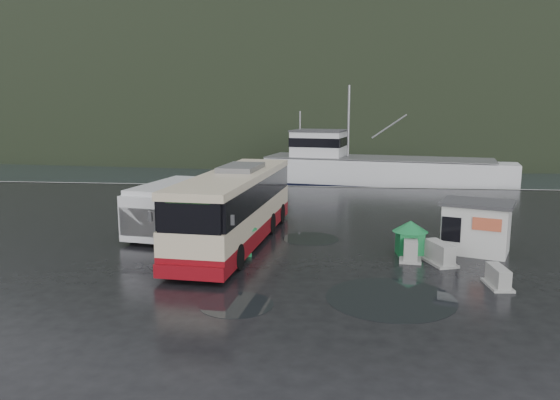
# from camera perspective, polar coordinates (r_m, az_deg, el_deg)

# --- Properties ---
(ground) EXTENTS (160.00, 160.00, 0.00)m
(ground) POSITION_cam_1_polar(r_m,az_deg,el_deg) (23.77, -3.90, -5.69)
(ground) COLOR black
(ground) RESTS_ON ground
(harbor_water) EXTENTS (300.00, 180.00, 0.02)m
(harbor_water) POSITION_cam_1_polar(r_m,az_deg,el_deg) (132.75, 4.30, 7.19)
(harbor_water) COLOR black
(harbor_water) RESTS_ON ground
(quay_edge) EXTENTS (160.00, 0.60, 1.50)m
(quay_edge) POSITION_cam_1_polar(r_m,az_deg,el_deg) (43.20, 0.64, 1.45)
(quay_edge) COLOR #999993
(quay_edge) RESTS_ON ground
(headland) EXTENTS (780.00, 540.00, 570.00)m
(headland) POSITION_cam_1_polar(r_m,az_deg,el_deg) (272.68, 7.33, 8.56)
(headland) COLOR black
(headland) RESTS_ON ground
(coach_bus) EXTENTS (4.26, 12.87, 3.58)m
(coach_bus) POSITION_cam_1_polar(r_m,az_deg,el_deg) (25.79, -4.58, -4.44)
(coach_bus) COLOR beige
(coach_bus) RESTS_ON ground
(white_van) EXTENTS (3.13, 6.39, 2.56)m
(white_van) POSITION_cam_1_polar(r_m,az_deg,el_deg) (28.20, -11.42, -3.35)
(white_van) COLOR silver
(white_van) RESTS_ON ground
(waste_bin_left) EXTENTS (1.30, 1.30, 1.59)m
(waste_bin_left) POSITION_cam_1_polar(r_m,az_deg,el_deg) (23.88, -4.30, -5.62)
(waste_bin_left) COLOR #147638
(waste_bin_left) RESTS_ON ground
(waste_bin_right) EXTENTS (1.17, 1.17, 1.51)m
(waste_bin_right) POSITION_cam_1_polar(r_m,az_deg,el_deg) (24.25, 13.35, -5.62)
(waste_bin_right) COLOR #147638
(waste_bin_right) RESTS_ON ground
(dome_tent) EXTENTS (3.01, 3.49, 1.15)m
(dome_tent) POSITION_cam_1_polar(r_m,az_deg,el_deg) (21.95, -8.36, -7.11)
(dome_tent) COLOR #292D1B
(dome_tent) RESTS_ON ground
(ticket_kiosk) EXTENTS (3.52, 3.12, 2.28)m
(ticket_kiosk) POSITION_cam_1_polar(r_m,az_deg,el_deg) (25.50, 19.67, -5.17)
(ticket_kiosk) COLOR silver
(ticket_kiosk) RESTS_ON ground
(jersey_barrier_a) EXTENTS (1.39, 1.94, 0.87)m
(jersey_barrier_a) POSITION_cam_1_polar(r_m,az_deg,el_deg) (23.36, 16.26, -6.35)
(jersey_barrier_a) COLOR #999993
(jersey_barrier_a) RESTS_ON ground
(jersey_barrier_b) EXTENTS (0.84, 1.51, 0.73)m
(jersey_barrier_b) POSITION_cam_1_polar(r_m,az_deg,el_deg) (21.16, 21.76, -8.39)
(jersey_barrier_b) COLOR #999993
(jersey_barrier_b) RESTS_ON ground
(jersey_barrier_c) EXTENTS (1.08, 1.85, 0.88)m
(jersey_barrier_c) POSITION_cam_1_polar(r_m,az_deg,el_deg) (23.69, 13.42, -5.99)
(jersey_barrier_c) COLOR #999993
(jersey_barrier_c) RESTS_ON ground
(fishing_trawler) EXTENTS (23.88, 9.58, 9.33)m
(fishing_trawler) POSITION_cam_1_polar(r_m,az_deg,el_deg) (49.50, 10.13, 2.39)
(fishing_trawler) COLOR silver
(fishing_trawler) RESTS_ON ground
(puddles) EXTENTS (8.44, 11.62, 0.01)m
(puddles) POSITION_cam_1_polar(r_m,az_deg,el_deg) (20.34, 6.43, -8.44)
(puddles) COLOR black
(puddles) RESTS_ON ground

